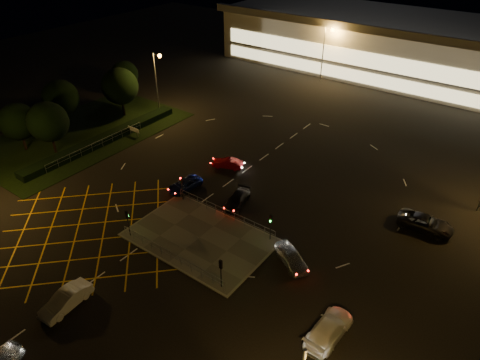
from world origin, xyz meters
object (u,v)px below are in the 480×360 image
Objects in this scene: signal_ne at (271,222)px; signal_nw at (182,183)px; car_circ_red at (227,163)px; signal_sw at (127,218)px; signal_se at (221,268)px; car_far_dkgrey at (237,200)px; car_east_grey at (425,223)px; car_approach_white at (329,329)px; car_left_blue at (185,184)px; car_right_silver at (292,257)px; car_queue_white at (66,300)px.

signal_nw is at bearing 180.00° from signal_ne.
signal_nw is at bearing -19.44° from car_circ_red.
signal_se is at bearing -180.00° from signal_sw.
signal_se and signal_nw have the same top height.
car_east_grey reaches higher than car_far_dkgrey.
signal_nw is (0.00, 7.99, 0.00)m from signal_sw.
signal_ne is at bearing -31.98° from car_approach_white.
car_far_dkgrey is at bearing -28.38° from car_approach_white.
car_left_blue is at bearing -17.93° from car_approach_white.
signal_nw reaches higher than car_far_dkgrey.
signal_ne reaches higher than car_circ_red.
signal_nw is 0.70× the size of car_right_silver.
signal_nw is 9.07m from car_circ_red.
car_far_dkgrey is at bearing -116.81° from signal_sw.
signal_nw reaches higher than car_east_grey.
car_approach_white is (21.98, 1.06, -1.58)m from signal_sw.
car_far_dkgrey is at bearing 154.99° from signal_ne.
signal_ne is at bearing -36.61° from car_far_dkgrey.
car_far_dkgrey is at bearing -59.62° from signal_se.
signal_se is 0.81× the size of car_circ_red.
signal_ne is (12.00, 0.00, 0.00)m from signal_nw.
car_far_dkgrey is at bearing 77.72° from car_queue_white.
car_approach_white is at bearing -177.24° from signal_sw.
car_queue_white reaches higher than car_circ_red.
car_right_silver is 0.83× the size of car_approach_white.
signal_se is at bearing 14.54° from car_circ_red.
car_far_dkgrey is at bearing 96.80° from car_right_silver.
car_east_grey is (21.42, 28.59, 0.02)m from car_queue_white.
signal_se reaches higher than car_right_silver.
signal_sw is at bearing -20.47° from car_circ_red.
signal_nw is 0.58× the size of car_approach_white.
car_circ_red is at bearing 86.25° from car_left_blue.
signal_ne is 19.79m from car_queue_white.
car_right_silver is at bearing -36.61° from car_far_dkgrey.
signal_nw is 0.81× the size of car_circ_red.
signal_se is 0.58× the size of car_approach_white.
car_right_silver is (9.89, -4.62, 0.10)m from car_far_dkgrey.
car_approach_white reaches higher than car_far_dkgrey.
signal_sw reaches higher than car_right_silver.
car_approach_white is (-2.16, -18.10, 0.00)m from car_east_grey.
car_east_grey is (24.14, 11.18, -1.58)m from signal_nw.
signal_nw is 0.68× the size of car_far_dkgrey.
car_queue_white is at bearing -73.07° from car_left_blue.
car_queue_white is (-9.28, -17.41, -1.60)m from signal_ne.
car_circ_red is (-3.06, 26.31, -0.13)m from car_queue_white.
car_far_dkgrey is (-6.44, 3.01, -1.70)m from signal_ne.
signal_ne reaches higher than car_right_silver.
car_queue_white reaches higher than car_right_silver.
signal_sw and signal_se have the same top height.
car_east_grey is (25.54, 9.26, 0.16)m from car_left_blue.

